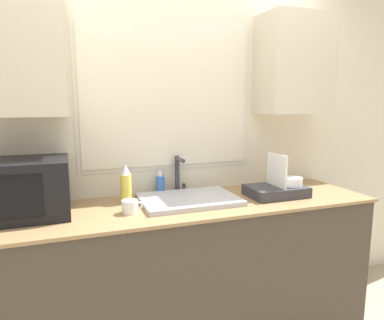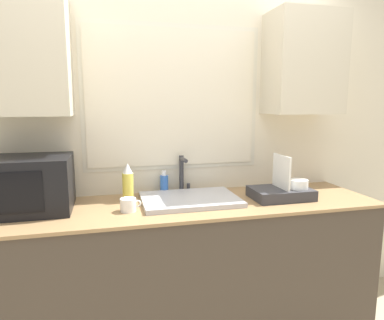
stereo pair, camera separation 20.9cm
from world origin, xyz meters
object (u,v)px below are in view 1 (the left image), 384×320
faucet (179,172)px  soap_bottle (160,184)px  microwave (21,188)px  dish_rack (278,189)px  spray_bottle (126,185)px  mug_near_sink (130,207)px

faucet → soap_bottle: 0.15m
microwave → dish_rack: (1.58, -0.11, -0.11)m
microwave → dish_rack: 1.59m
spray_bottle → soap_bottle: spray_bottle is taller
faucet → dish_rack: bearing=-26.8°
mug_near_sink → soap_bottle: bearing=52.5°
microwave → dish_rack: size_ratio=1.30×
spray_bottle → microwave: bearing=-173.2°
spray_bottle → soap_bottle: bearing=27.3°
microwave → soap_bottle: (0.84, 0.20, -0.09)m
spray_bottle → dish_rack: bearing=-10.5°
dish_rack → mug_near_sink: 1.01m
spray_bottle → mug_near_sink: (-0.01, -0.22, -0.08)m
faucet → mug_near_sink: (-0.40, -0.34, -0.11)m
faucet → dish_rack: 0.69m
microwave → spray_bottle: bearing=6.8°
faucet → dish_rack: size_ratio=0.68×
mug_near_sink → microwave: bearing=165.5°
dish_rack → soap_bottle: size_ratio=2.38×
soap_bottle → spray_bottle: bearing=-152.7°
faucet → microwave: (-0.97, -0.19, 0.01)m
microwave → mug_near_sink: 0.60m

